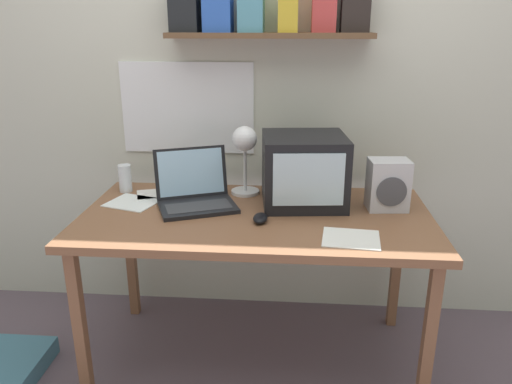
# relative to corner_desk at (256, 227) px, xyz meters

# --- Properties ---
(ground_plane) EXTENTS (12.00, 12.00, 0.00)m
(ground_plane) POSITION_rel_corner_desk_xyz_m (0.00, 0.00, -0.67)
(ground_plane) COLOR #64545E
(back_wall) EXTENTS (5.60, 0.24, 2.60)m
(back_wall) POSITION_rel_corner_desk_xyz_m (-0.00, 0.53, 0.63)
(back_wall) COLOR beige
(back_wall) RESTS_ON ground_plane
(corner_desk) EXTENTS (1.51, 0.79, 0.74)m
(corner_desk) POSITION_rel_corner_desk_xyz_m (0.00, 0.00, 0.00)
(corner_desk) COLOR brown
(corner_desk) RESTS_ON ground_plane
(crt_monitor) EXTENTS (0.40, 0.38, 0.31)m
(crt_monitor) POSITION_rel_corner_desk_xyz_m (0.20, 0.16, 0.22)
(crt_monitor) COLOR black
(crt_monitor) RESTS_ON corner_desk
(laptop) EXTENTS (0.41, 0.39, 0.24)m
(laptop) POSITION_rel_corner_desk_xyz_m (-0.29, 0.09, 0.12)
(laptop) COLOR black
(laptop) RESTS_ON corner_desk
(desk_lamp) EXTENTS (0.14, 0.19, 0.34)m
(desk_lamp) POSITION_rel_corner_desk_xyz_m (-0.07, 0.21, 0.30)
(desk_lamp) COLOR white
(desk_lamp) RESTS_ON corner_desk
(juice_glass) EXTENTS (0.06, 0.06, 0.13)m
(juice_glass) POSITION_rel_corner_desk_xyz_m (-0.66, 0.25, 0.12)
(juice_glass) COLOR white
(juice_glass) RESTS_ON corner_desk
(space_heater) EXTENTS (0.18, 0.14, 0.22)m
(space_heater) POSITION_rel_corner_desk_xyz_m (0.57, 0.11, 0.17)
(space_heater) COLOR silver
(space_heater) RESTS_ON corner_desk
(computer_mouse) EXTENTS (0.06, 0.11, 0.03)m
(computer_mouse) POSITION_rel_corner_desk_xyz_m (0.02, -0.09, 0.08)
(computer_mouse) COLOR black
(computer_mouse) RESTS_ON corner_desk
(loose_paper_near_monitor) EXTENTS (0.23, 0.21, 0.00)m
(loose_paper_near_monitor) POSITION_rel_corner_desk_xyz_m (0.38, -0.24, 0.06)
(loose_paper_near_monitor) COLOR white
(loose_paper_near_monitor) RESTS_ON corner_desk
(loose_paper_near_laptop) EXTENTS (0.26, 0.25, 0.00)m
(loose_paper_near_laptop) POSITION_rel_corner_desk_xyz_m (-0.58, 0.09, 0.06)
(loose_paper_near_laptop) COLOR white
(loose_paper_near_laptop) RESTS_ON corner_desk
(printed_handout) EXTENTS (0.29, 0.22, 0.00)m
(printed_handout) POSITION_rel_corner_desk_xyz_m (-0.47, 0.23, 0.06)
(printed_handout) COLOR white
(printed_handout) RESTS_ON corner_desk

